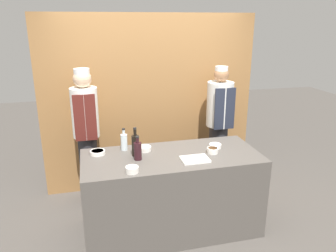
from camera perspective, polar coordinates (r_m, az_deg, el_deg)
The scene contains 14 objects.
ground_plane at distance 3.99m, azimuth 0.61°, elevation -17.28°, with size 14.00×14.00×0.00m, color #4C4742.
cabinet_wall at distance 4.60m, azimuth -3.21°, elevation 4.04°, with size 2.94×0.18×2.40m.
counter at distance 3.75m, azimuth 0.63°, elevation -11.56°, with size 1.92×0.84×0.91m.
sauce_bowl_purple at distance 3.78m, azimuth 8.23°, elevation -3.41°, with size 0.14×0.14×0.04m.
sauce_bowl_white at distance 3.17m, azimuth -6.27°, elevation -7.50°, with size 0.12×0.12×0.06m.
sauce_bowl_yellow at distance 3.67m, azimuth -4.16°, elevation -3.89°, with size 0.15×0.15×0.05m.
sauce_bowl_orange at distance 3.65m, azimuth -12.16°, elevation -4.48°, with size 0.16×0.16×0.04m.
sauce_bowl_brown at distance 3.63m, azimuth 7.77°, elevation -4.18°, with size 0.12×0.12×0.06m.
cutting_board at distance 3.43m, azimuth 4.70°, elevation -5.80°, with size 0.29×0.21×0.02m.
bottle_soy at distance 3.51m, azimuth -5.70°, elevation -3.28°, with size 0.08×0.08×0.32m.
bottle_wine at distance 3.42m, azimuth -5.29°, elevation -4.27°, with size 0.08×0.08×0.26m.
bottle_clear at distance 3.69m, azimuth -7.66°, elevation -2.71°, with size 0.07×0.07×0.25m.
chef_left at distance 4.20m, azimuth -14.01°, elevation -1.07°, with size 0.33×0.33×1.76m.
chef_right at distance 4.54m, azimuth 8.85°, elevation 0.28°, with size 0.35×0.35×1.73m.
Camera 1 is at (-0.83, -3.16, 2.30)m, focal length 35.00 mm.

